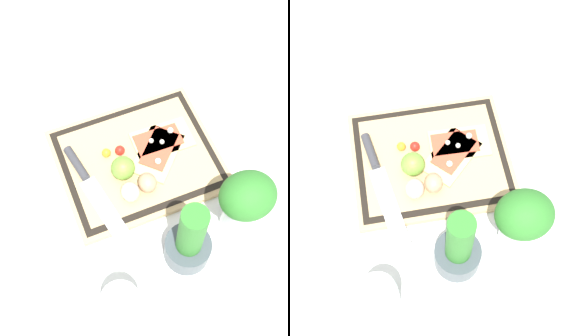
{
  "view_description": "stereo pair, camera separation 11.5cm",
  "coord_description": "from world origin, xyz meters",
  "views": [
    {
      "loc": [
        0.21,
        0.55,
        1.05
      ],
      "look_at": [
        0.0,
        0.04,
        0.04
      ],
      "focal_mm": 50.0,
      "sensor_mm": 36.0,
      "label": 1
    },
    {
      "loc": [
        0.09,
        0.58,
        1.05
      ],
      "look_at": [
        0.0,
        0.04,
        0.04
      ],
      "focal_mm": 50.0,
      "sensor_mm": 36.0,
      "label": 2
    }
  ],
  "objects": [
    {
      "name": "egg_brown",
      "position": [
        0.01,
        0.09,
        0.04
      ],
      "size": [
        0.05,
        0.05,
        0.05
      ],
      "primitive_type": "ellipsoid",
      "color": "tan",
      "rests_on": "cutting_board"
    },
    {
      "name": "herb_pot",
      "position": [
        -0.01,
        0.27,
        0.08
      ],
      "size": [
        0.11,
        0.11,
        0.23
      ],
      "color": "#3D474C",
      "rests_on": "ground_plane"
    },
    {
      "name": "cutting_board",
      "position": [
        0.0,
        0.0,
        0.01
      ],
      "size": [
        0.4,
        0.34,
        0.02
      ],
      "color": "tan",
      "rests_on": "ground_plane"
    },
    {
      "name": "lime",
      "position": [
        0.05,
        0.03,
        0.05
      ],
      "size": [
        0.06,
        0.06,
        0.06
      ],
      "primitive_type": "sphere",
      "color": "#70A838",
      "rests_on": "cutting_board"
    },
    {
      "name": "pizza_slice_far",
      "position": [
        -0.05,
        0.01,
        0.03
      ],
      "size": [
        0.17,
        0.17,
        0.02
      ],
      "color": "#DBBC7F",
      "rests_on": "cutting_board"
    },
    {
      "name": "knife",
      "position": [
        0.14,
        0.02,
        0.03
      ],
      "size": [
        0.09,
        0.32,
        0.02
      ],
      "color": "silver",
      "rests_on": "cutting_board"
    },
    {
      "name": "herb_glass",
      "position": [
        -0.16,
        0.24,
        0.12
      ],
      "size": [
        0.13,
        0.11,
        0.21
      ],
      "color": "silver",
      "rests_on": "ground_plane"
    },
    {
      "name": "cherry_tomato_red",
      "position": [
        0.04,
        -0.03,
        0.03
      ],
      "size": [
        0.03,
        0.03,
        0.03
      ],
      "primitive_type": "sphere",
      "color": "red",
      "rests_on": "cutting_board"
    },
    {
      "name": "cherry_tomato_yellow",
      "position": [
        0.07,
        -0.04,
        0.03
      ],
      "size": [
        0.02,
        0.02,
        0.02
      ],
      "primitive_type": "sphere",
      "color": "gold",
      "rests_on": "cutting_board"
    },
    {
      "name": "ground_plane",
      "position": [
        0.0,
        0.0,
        0.0
      ],
      "size": [
        6.0,
        6.0,
        0.0
      ],
      "primitive_type": "plane",
      "color": "white"
    },
    {
      "name": "egg_pink",
      "position": [
        0.06,
        0.09,
        0.04
      ],
      "size": [
        0.05,
        0.05,
        0.05
      ],
      "primitive_type": "ellipsoid",
      "color": "beige",
      "rests_on": "cutting_board"
    },
    {
      "name": "pizza_slice_near",
      "position": [
        -0.08,
        -0.03,
        0.03
      ],
      "size": [
        0.16,
        0.1,
        0.02
      ],
      "color": "#DBBC7F",
      "rests_on": "cutting_board"
    },
    {
      "name": "sauce_jar",
      "position": [
        0.17,
        0.33,
        0.04
      ],
      "size": [
        0.09,
        0.09,
        0.1
      ],
      "color": "silver",
      "rests_on": "ground_plane"
    }
  ]
}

